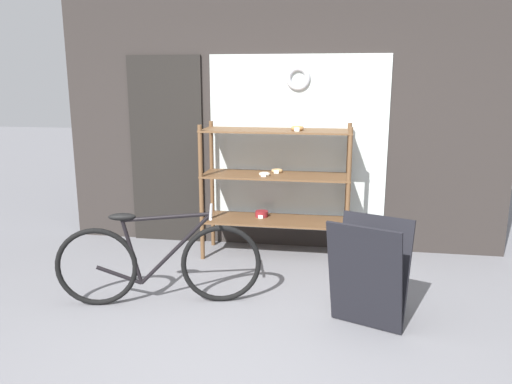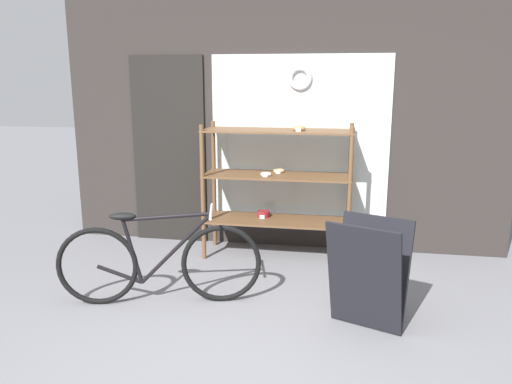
% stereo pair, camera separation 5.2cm
% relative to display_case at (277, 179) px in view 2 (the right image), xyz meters
% --- Properties ---
extents(ground_plane, '(30.00, 30.00, 0.00)m').
position_rel_display_case_xyz_m(ground_plane, '(-0.01, -2.16, -0.83)').
color(ground_plane, slate).
extents(storefront_facade, '(4.84, 0.13, 3.40)m').
position_rel_display_case_xyz_m(storefront_facade, '(-0.05, 0.38, 0.83)').
color(storefront_facade, '#2D2826').
rests_on(storefront_facade, ground_plane).
extents(display_case, '(1.52, 0.49, 1.40)m').
position_rel_display_case_xyz_m(display_case, '(0.00, 0.00, 0.00)').
color(display_case, brown).
rests_on(display_case, ground_plane).
extents(bicycle, '(1.66, 0.55, 0.80)m').
position_rel_display_case_xyz_m(bicycle, '(-0.81, -1.32, -0.47)').
color(bicycle, black).
rests_on(bicycle, ground_plane).
extents(sandwich_board, '(0.65, 0.56, 0.83)m').
position_rel_display_case_xyz_m(sandwich_board, '(0.88, -1.45, -0.41)').
color(sandwich_board, black).
rests_on(sandwich_board, ground_plane).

